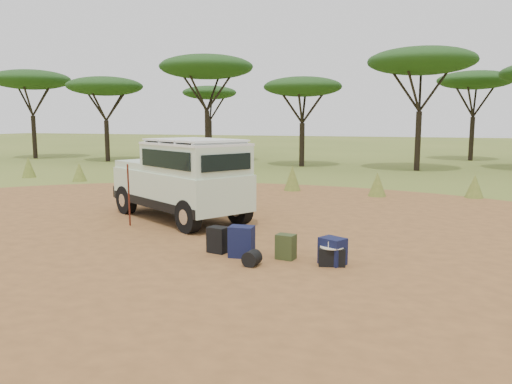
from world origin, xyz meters
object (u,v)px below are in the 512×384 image
(safari_vehicle, at_px, (182,181))
(hard_case, at_px, (332,256))
(backpack_black, at_px, (218,240))
(walking_staff, at_px, (129,196))
(backpack_navy, at_px, (242,242))
(backpack_olive, at_px, (286,247))
(duffel_navy, at_px, (333,251))

(safari_vehicle, relative_size, hard_case, 9.84)
(safari_vehicle, bearing_deg, backpack_black, -20.66)
(walking_staff, bearing_deg, safari_vehicle, 30.04)
(safari_vehicle, relative_size, backpack_navy, 7.65)
(safari_vehicle, distance_m, backpack_navy, 3.89)
(walking_staff, height_order, backpack_black, walking_staff)
(walking_staff, xyz_separation_m, hard_case, (4.99, -1.42, -0.60))
(safari_vehicle, distance_m, backpack_black, 3.45)
(backpack_black, xyz_separation_m, hard_case, (2.19, -0.12, -0.09))
(hard_case, bearing_deg, backpack_black, 163.37)
(backpack_olive, bearing_deg, walking_staff, 171.09)
(backpack_black, height_order, backpack_olive, backpack_black)
(walking_staff, relative_size, duffel_navy, 3.42)
(walking_staff, relative_size, backpack_navy, 2.80)
(walking_staff, distance_m, hard_case, 5.22)
(backpack_navy, height_order, duffel_navy, backpack_navy)
(backpack_navy, bearing_deg, safari_vehicle, 128.25)
(hard_case, bearing_deg, safari_vehicle, 133.85)
(backpack_olive, height_order, hard_case, backpack_olive)
(hard_case, bearing_deg, backpack_navy, 167.32)
(safari_vehicle, xyz_separation_m, duffel_navy, (4.30, -2.69, -0.75))
(backpack_olive, relative_size, duffel_navy, 0.97)
(backpack_olive, distance_m, duffel_navy, 0.85)
(walking_staff, relative_size, backpack_olive, 3.51)
(backpack_black, distance_m, backpack_navy, 0.55)
(duffel_navy, bearing_deg, backpack_olive, -155.23)
(backpack_navy, xyz_separation_m, duffel_navy, (1.66, 0.09, -0.05))
(safari_vehicle, xyz_separation_m, backpack_black, (2.11, -2.63, -0.74))
(safari_vehicle, height_order, walking_staff, safari_vehicle)
(backpack_navy, distance_m, duffel_navy, 1.66)
(walking_staff, distance_m, backpack_navy, 3.66)
(walking_staff, bearing_deg, backpack_black, -57.58)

